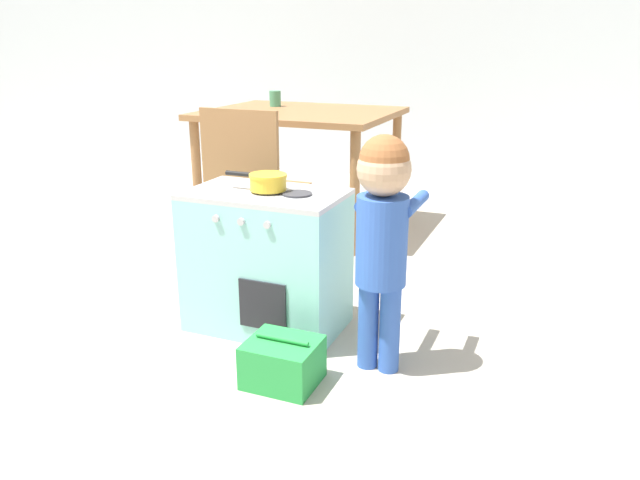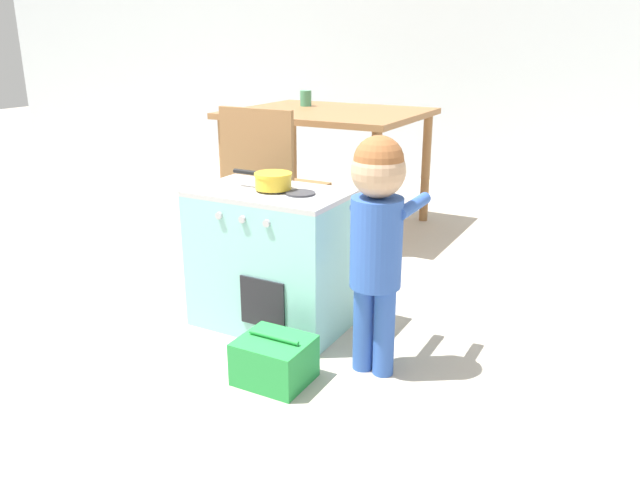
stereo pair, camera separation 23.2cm
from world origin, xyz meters
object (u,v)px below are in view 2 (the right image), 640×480
at_px(toy_basket, 274,360).
at_px(dining_chair_near, 271,184).
at_px(play_kitchen, 272,259).
at_px(dining_table, 328,125).
at_px(toy_pot, 273,180).
at_px(child_figure, 377,223).
at_px(cup_on_table, 306,98).

xyz_separation_m(toy_basket, dining_chair_near, (-0.61, 0.94, 0.37)).
bearing_deg(play_kitchen, dining_table, 108.62).
height_order(toy_pot, toy_basket, toy_pot).
bearing_deg(dining_table, child_figure, -57.06).
relative_size(toy_pot, cup_on_table, 2.65).
bearing_deg(dining_table, play_kitchen, -71.38).
bearing_deg(play_kitchen, toy_basket, -56.87).
xyz_separation_m(toy_basket, dining_table, (-0.72, 1.77, 0.56)).
height_order(dining_table, cup_on_table, cup_on_table).
relative_size(toy_pot, toy_basket, 1.07).
bearing_deg(dining_chair_near, toy_pot, -56.39).
height_order(play_kitchen, toy_pot, toy_pot).
distance_m(child_figure, dining_table, 1.83).
relative_size(play_kitchen, toy_pot, 2.37).
bearing_deg(play_kitchen, dining_chair_near, 122.70).
relative_size(toy_basket, dining_table, 0.22).
xyz_separation_m(child_figure, dining_chair_near, (-0.89, 0.71, -0.11)).
height_order(play_kitchen, cup_on_table, cup_on_table).
bearing_deg(cup_on_table, dining_table, -31.23).
relative_size(dining_table, cup_on_table, 11.36).
bearing_deg(child_figure, dining_table, 122.94).
bearing_deg(play_kitchen, toy_pot, 2.27).
xyz_separation_m(dining_chair_near, cup_on_table, (-0.35, 0.97, 0.33)).
bearing_deg(toy_basket, cup_on_table, 116.65).
bearing_deg(cup_on_table, toy_basket, -63.35).
xyz_separation_m(child_figure, toy_basket, (-0.28, -0.23, -0.48)).
height_order(dining_table, dining_chair_near, dining_chair_near).
relative_size(play_kitchen, dining_table, 0.55).
distance_m(toy_basket, dining_table, 1.99).
relative_size(child_figure, toy_basket, 3.49).
distance_m(play_kitchen, dining_chair_near, 0.68).
bearing_deg(dining_table, toy_pot, -70.92).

